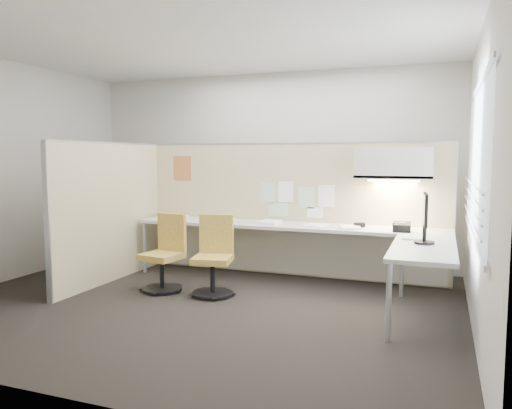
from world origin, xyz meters
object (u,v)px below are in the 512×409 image
at_px(desk, 308,237).
at_px(chair_right, 214,258).
at_px(monitor, 425,215).
at_px(phone, 401,227).
at_px(chair_left, 165,255).

height_order(desk, chair_right, chair_right).
xyz_separation_m(monitor, phone, (-0.28, 0.75, -0.24)).
bearing_deg(desk, monitor, -28.47).
distance_m(monitor, phone, 0.84).
bearing_deg(phone, desk, 177.45).
xyz_separation_m(chair_right, monitor, (2.29, 0.02, 0.60)).
distance_m(desk, phone, 1.11).
relative_size(desk, phone, 18.36).
relative_size(chair_left, chair_right, 0.99).
bearing_deg(chair_right, desk, 27.79).
bearing_deg(monitor, phone, 16.10).
bearing_deg(desk, chair_left, -152.97).
height_order(desk, monitor, monitor).
bearing_deg(phone, chair_left, -166.30).
distance_m(chair_left, monitor, 2.98).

